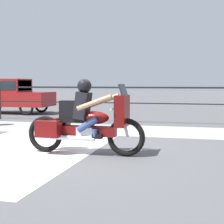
# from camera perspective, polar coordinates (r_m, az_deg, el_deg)

# --- Properties ---
(ground_plane) EXTENTS (120.00, 120.00, 0.00)m
(ground_plane) POSITION_cam_1_polar(r_m,az_deg,el_deg) (7.46, -6.47, -6.38)
(ground_plane) COLOR #565659
(sidewalk_band) EXTENTS (44.00, 2.40, 0.01)m
(sidewalk_band) POSITION_cam_1_polar(r_m,az_deg,el_deg) (10.67, 0.01, -2.94)
(sidewalk_band) COLOR #A8A59E
(sidewalk_band) RESTS_ON ground
(crosswalk_band) EXTENTS (3.29, 6.00, 0.01)m
(crosswalk_band) POSITION_cam_1_polar(r_m,az_deg,el_deg) (7.78, -15.14, -6.04)
(crosswalk_band) COLOR silver
(crosswalk_band) RESTS_ON ground
(fence_railing) EXTENTS (36.00, 0.05, 1.32)m
(fence_railing) POSITION_cam_1_polar(r_m,az_deg,el_deg) (12.43, 2.18, 2.92)
(fence_railing) COLOR black
(fence_railing) RESTS_ON ground
(motorcycle) EXTENTS (2.49, 0.76, 1.53)m
(motorcycle) POSITION_cam_1_polar(r_m,az_deg,el_deg) (6.96, -4.62, -1.51)
(motorcycle) COLOR black
(motorcycle) RESTS_ON ground
(parked_car) EXTENTS (4.08, 1.65, 1.65)m
(parked_car) POSITION_cam_1_polar(r_m,az_deg,el_deg) (17.16, -16.91, 2.93)
(parked_car) COLOR maroon
(parked_car) RESTS_ON ground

